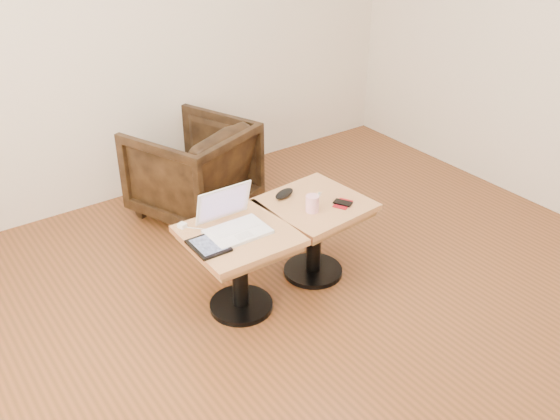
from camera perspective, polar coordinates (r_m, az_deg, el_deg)
room_shell at (r=2.70m, az=6.20°, el=9.54°), size 4.52×4.52×2.71m
side_table_left at (r=3.43m, az=-3.75°, el=-3.88°), size 0.56×0.56×0.51m
side_table_right at (r=3.72m, az=3.18°, el=-0.95°), size 0.60×0.60×0.51m
laptop at (r=3.37m, az=-4.31°, el=-1.12°), size 0.33×0.29×0.23m
tablet at (r=3.26m, az=-6.56°, el=-3.25°), size 0.18×0.22×0.02m
charging_adapter at (r=3.44m, az=-8.93°, el=-1.40°), size 0.05×0.05×0.02m
glasses_case at (r=3.70m, az=0.39°, el=1.51°), size 0.16×0.10×0.05m
striped_cup at (r=3.54m, az=2.97°, el=0.59°), size 0.08×0.08×0.10m
earbuds_tangle at (r=3.73m, az=3.44°, el=1.46°), size 0.07×0.04×0.01m
phone_on_sleeve at (r=3.64m, az=5.76°, el=0.61°), size 0.14×0.13×0.01m
armchair at (r=4.47m, az=-8.00°, el=3.70°), size 0.94×0.96×0.68m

